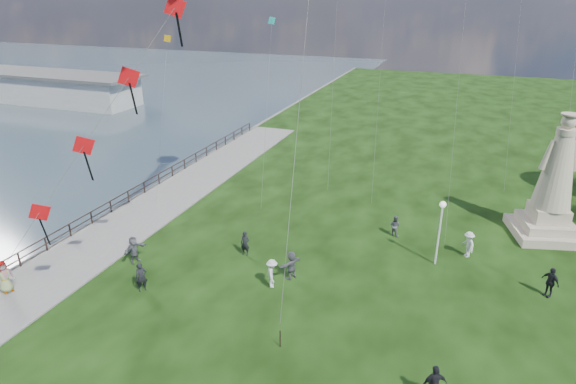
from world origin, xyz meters
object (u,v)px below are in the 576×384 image
at_px(person_0, 141,277).
at_px(person_9, 550,282).
at_px(person_8, 468,244).
at_px(statue, 553,192).
at_px(person_6, 245,243).
at_px(person_3, 434,384).
at_px(pier_pavilion, 49,87).
at_px(lamppost, 441,219).
at_px(person_5, 134,249).
at_px(person_11, 291,265).
at_px(person_7, 395,226).
at_px(person_2, 272,273).
at_px(person_10, 5,278).

relative_size(person_0, person_9, 0.98).
bearing_deg(person_8, statue, 104.93).
xyz_separation_m(person_6, person_8, (12.78, 4.59, 0.04)).
xyz_separation_m(person_3, person_8, (0.94, 12.45, -0.04)).
xyz_separation_m(pier_pavilion, person_9, (64.37, -30.26, -0.98)).
height_order(statue, person_3, statue).
bearing_deg(pier_pavilion, person_6, -33.99).
height_order(lamppost, person_0, lamppost).
height_order(person_5, person_11, person_5).
distance_m(person_6, person_11, 3.83).
distance_m(person_5, person_6, 6.60).
bearing_deg(statue, person_7, -173.74).
bearing_deg(person_8, pier_pavilion, -144.86).
relative_size(person_8, person_9, 0.97).
bearing_deg(person_3, person_2, -58.88).
bearing_deg(person_2, statue, -76.12).
distance_m(person_2, person_3, 10.40).
distance_m(person_7, person_11, 8.60).
distance_m(person_8, person_10, 26.32).
bearing_deg(person_11, person_7, 173.33).
xyz_separation_m(lamppost, person_2, (-8.19, -5.63, -2.10)).
bearing_deg(person_7, statue, -138.73).
xyz_separation_m(person_6, person_9, (16.94, 1.73, 0.07)).
height_order(person_2, person_3, person_3).
distance_m(pier_pavilion, lamppost, 65.29).
bearing_deg(person_0, person_5, 85.42).
bearing_deg(person_2, person_7, -57.66).
height_order(pier_pavilion, person_10, pier_pavilion).
bearing_deg(person_0, person_9, -29.03).
distance_m(statue, person_5, 26.53).
bearing_deg(person_9, person_10, -116.19).
bearing_deg(person_7, person_8, -174.38).
relative_size(lamppost, person_10, 2.21).
relative_size(person_0, person_3, 0.96).
bearing_deg(person_9, person_2, -119.08).
bearing_deg(person_5, person_8, -50.92).
relative_size(person_2, person_9, 0.97).
relative_size(person_7, person_11, 0.86).
bearing_deg(person_2, person_11, -55.65).
distance_m(person_7, person_9, 9.66).
bearing_deg(person_0, person_11, -18.96).
bearing_deg(person_3, person_5, -43.79).
height_order(person_10, person_11, person_10).
relative_size(statue, person_2, 4.95).
distance_m(lamppost, person_7, 4.58).
bearing_deg(person_11, person_3, 78.17).
bearing_deg(person_10, pier_pavilion, 61.18).
relative_size(statue, person_7, 5.67).
height_order(person_5, person_10, person_10).
bearing_deg(statue, person_5, -166.54).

